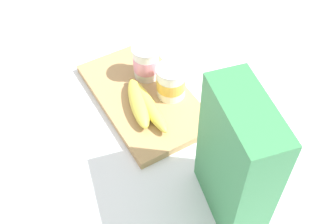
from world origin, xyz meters
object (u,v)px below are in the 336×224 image
at_px(cereal_box, 236,162).
at_px(yogurt_cup_back, 171,82).
at_px(banana_bunch, 143,104).
at_px(yogurt_cup_front, 146,62).
at_px(cutting_board, 144,97).

xyz_separation_m(cereal_box, yogurt_cup_back, (-0.30, 0.05, -0.09)).
height_order(yogurt_cup_back, banana_bunch, yogurt_cup_back).
xyz_separation_m(yogurt_cup_front, yogurt_cup_back, (0.09, 0.02, -0.00)).
xyz_separation_m(cereal_box, yogurt_cup_front, (-0.39, 0.03, -0.08)).
bearing_deg(banana_bunch, yogurt_cup_front, 147.12).
bearing_deg(yogurt_cup_front, cereal_box, -4.21).
height_order(cutting_board, banana_bunch, banana_bunch).
height_order(yogurt_cup_front, yogurt_cup_back, yogurt_cup_front).
distance_m(yogurt_cup_back, banana_bunch, 0.09).
height_order(cutting_board, cereal_box, cereal_box).
bearing_deg(yogurt_cup_back, banana_bunch, -84.32).
bearing_deg(cereal_box, yogurt_cup_back, -176.14).
relative_size(cereal_box, banana_bunch, 1.53).
distance_m(yogurt_cup_front, banana_bunch, 0.12).
xyz_separation_m(cereal_box, banana_bunch, (-0.29, -0.03, -0.11)).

